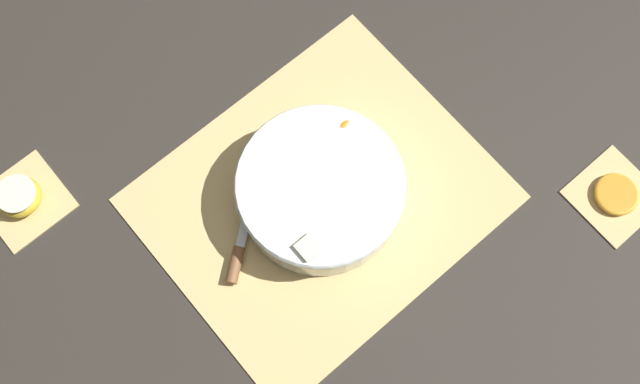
{
  "coord_description": "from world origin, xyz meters",
  "views": [
    {
      "loc": [
        -0.22,
        -0.25,
        1.11
      ],
      "look_at": [
        0.0,
        0.0,
        0.04
      ],
      "focal_mm": 42.0,
      "sensor_mm": 36.0,
      "label": 1
    }
  ],
  "objects_px": {
    "fruit_salad_bowl": "(320,190)",
    "paring_knife": "(237,261)",
    "apple_half": "(19,197)",
    "orange_slice_whole": "(616,194)"
  },
  "relations": [
    {
      "from": "fruit_salad_bowl",
      "to": "orange_slice_whole",
      "type": "height_order",
      "value": "fruit_salad_bowl"
    },
    {
      "from": "fruit_salad_bowl",
      "to": "orange_slice_whole",
      "type": "distance_m",
      "value": 0.46
    },
    {
      "from": "paring_knife",
      "to": "apple_half",
      "type": "relative_size",
      "value": 1.81
    },
    {
      "from": "paring_knife",
      "to": "orange_slice_whole",
      "type": "bearing_deg",
      "value": -30.14
    },
    {
      "from": "paring_knife",
      "to": "orange_slice_whole",
      "type": "relative_size",
      "value": 1.73
    },
    {
      "from": "apple_half",
      "to": "paring_knife",
      "type": "bearing_deg",
      "value": -56.7
    },
    {
      "from": "fruit_salad_bowl",
      "to": "paring_knife",
      "type": "bearing_deg",
      "value": 178.51
    },
    {
      "from": "paring_knife",
      "to": "apple_half",
      "type": "bearing_deg",
      "value": 123.3
    },
    {
      "from": "fruit_salad_bowl",
      "to": "orange_slice_whole",
      "type": "relative_size",
      "value": 3.67
    },
    {
      "from": "apple_half",
      "to": "orange_slice_whole",
      "type": "bearing_deg",
      "value": -39.89
    }
  ]
}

